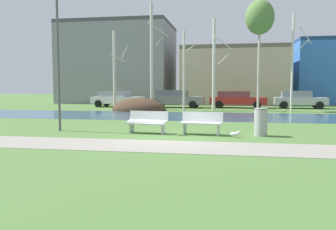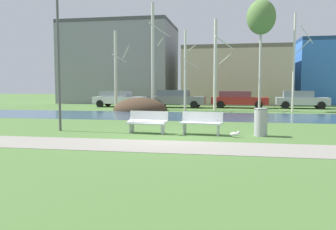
{
  "view_description": "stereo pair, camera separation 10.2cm",
  "coord_description": "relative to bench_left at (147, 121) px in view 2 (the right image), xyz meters",
  "views": [
    {
      "loc": [
        2.06,
        -12.18,
        1.83
      ],
      "look_at": [
        -0.28,
        1.28,
        0.71
      ],
      "focal_mm": 36.8,
      "sensor_mm": 36.0,
      "label": 1
    },
    {
      "loc": [
        2.16,
        -12.16,
        1.83
      ],
      "look_at": [
        -0.28,
        1.28,
        0.71
      ],
      "focal_mm": 36.8,
      "sensor_mm": 36.0,
      "label": 2
    }
  ],
  "objects": [
    {
      "name": "ground_plane",
      "position": [
        1.06,
        9.03,
        -0.47
      ],
      "size": [
        120.0,
        120.0,
        0.0
      ],
      "primitive_type": "plane",
      "color": "#476B33"
    },
    {
      "name": "paved_path_strip",
      "position": [
        1.06,
        -2.84,
        -0.47
      ],
      "size": [
        60.0,
        2.21,
        0.01
      ],
      "primitive_type": "cube",
      "color": "gray",
      "rests_on": "ground"
    },
    {
      "name": "river_band",
      "position": [
        1.06,
        8.23,
        -0.47
      ],
      "size": [
        80.0,
        6.46,
        0.01
      ],
      "primitive_type": "cube",
      "color": "#33516B",
      "rests_on": "ground"
    },
    {
      "name": "soil_mound",
      "position": [
        -3.69,
        12.78,
        -0.47
      ],
      "size": [
        4.28,
        3.37,
        1.97
      ],
      "primitive_type": "ellipsoid",
      "color": "#423021",
      "rests_on": "ground"
    },
    {
      "name": "bench_left",
      "position": [
        0.0,
        0.0,
        0.0
      ],
      "size": [
        1.66,
        0.75,
        0.87
      ],
      "color": "silver",
      "rests_on": "ground"
    },
    {
      "name": "bench_right",
      "position": [
        2.13,
        0.0,
        0.0
      ],
      "size": [
        1.66,
        0.75,
        0.87
      ],
      "color": "silver",
      "rests_on": "ground"
    },
    {
      "name": "trash_bin",
      "position": [
        4.34,
        -0.01,
        0.07
      ],
      "size": [
        0.51,
        0.51,
        1.04
      ],
      "color": "#999B9E",
      "rests_on": "ground"
    },
    {
      "name": "seagull",
      "position": [
        3.4,
        -0.56,
        -0.34
      ],
      "size": [
        0.4,
        0.15,
        0.25
      ],
      "color": "white",
      "rests_on": "ground"
    },
    {
      "name": "streetlamp",
      "position": [
        -3.77,
        0.11,
        3.55
      ],
      "size": [
        0.32,
        0.32,
        6.15
      ],
      "color": "#4C4C51",
      "rests_on": "ground"
    },
    {
      "name": "birch_far_left",
      "position": [
        -6.1,
        14.2,
        2.81
      ],
      "size": [
        1.37,
        2.19,
        6.41
      ],
      "color": "beige",
      "rests_on": "ground"
    },
    {
      "name": "birch_left",
      "position": [
        -2.69,
        12.98,
        3.72
      ],
      "size": [
        1.47,
        2.24,
        8.23
      ],
      "color": "beige",
      "rests_on": "ground"
    },
    {
      "name": "birch_center_left",
      "position": [
        -0.2,
        13.1,
        2.62
      ],
      "size": [
        1.16,
        1.92,
        6.08
      ],
      "color": "beige",
      "rests_on": "ground"
    },
    {
      "name": "birch_center",
      "position": [
        2.05,
        14.27,
        3.15
      ],
      "size": [
        1.6,
        2.74,
        7.1
      ],
      "color": "beige",
      "rests_on": "ground"
    },
    {
      "name": "birch_center_right",
      "position": [
        5.37,
        13.64,
        6.45
      ],
      "size": [
        2.13,
        2.13,
        8.95
      ],
      "color": "#BCB7A8",
      "rests_on": "ground"
    },
    {
      "name": "birch_right",
      "position": [
        7.68,
        12.89,
        3.15
      ],
      "size": [
        1.32,
        2.32,
        7.06
      ],
      "color": "beige",
      "rests_on": "ground"
    },
    {
      "name": "parked_van_nearest_white",
      "position": [
        -6.82,
        16.83,
        0.28
      ],
      "size": [
        4.69,
        2.23,
        1.4
      ],
      "color": "silver",
      "rests_on": "ground"
    },
    {
      "name": "parked_sedan_second_grey",
      "position": [
        -1.45,
        16.84,
        0.34
      ],
      "size": [
        4.89,
        2.17,
        1.54
      ],
      "color": "slate",
      "rests_on": "ground"
    },
    {
      "name": "parked_hatch_third_red",
      "position": [
        3.91,
        17.28,
        0.3
      ],
      "size": [
        4.89,
        2.27,
        1.46
      ],
      "color": "maroon",
      "rests_on": "ground"
    },
    {
      "name": "parked_wagon_fourth_silver",
      "position": [
        9.06,
        17.45,
        0.31
      ],
      "size": [
        4.3,
        2.18,
        1.49
      ],
      "color": "#B2B5BC",
      "rests_on": "ground"
    },
    {
      "name": "building_grey_warehouse",
      "position": [
        -9.48,
        25.97,
        4.06
      ],
      "size": [
        12.18,
        8.88,
        9.06
      ],
      "color": "gray",
      "rests_on": "ground"
    },
    {
      "name": "building_beige_block",
      "position": [
        3.67,
        25.74,
        2.5
      ],
      "size": [
        10.69,
        9.82,
        5.95
      ],
      "color": "#BCAD8E",
      "rests_on": "ground"
    }
  ]
}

